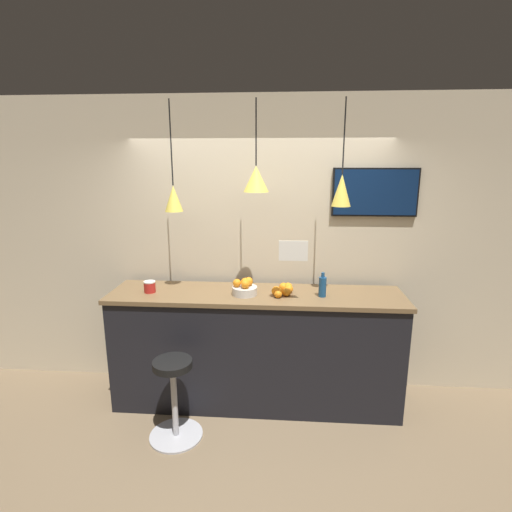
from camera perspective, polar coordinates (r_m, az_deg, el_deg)
The scene contains 13 objects.
ground_plane at distance 3.72m, azimuth -0.70°, elevation -24.63°, with size 14.00×14.00×0.00m, color #756047.
back_wall at distance 3.99m, azimuth 0.45°, elevation 1.28°, with size 8.00×0.06×2.90m.
service_counter at distance 3.89m, azimuth 0.00°, elevation -13.04°, with size 2.70×0.63×1.11m.
bar_stool at distance 3.57m, azimuth -11.64°, elevation -18.55°, with size 0.45×0.45×0.71m.
fruit_bowl at distance 3.62m, azimuth -1.64°, elevation -4.59°, with size 0.23×0.23×0.15m.
orange_pile at distance 3.64m, azimuth 3.96°, elevation -4.88°, with size 0.20×0.26×0.09m.
juice_bottle at distance 3.61m, azimuth 9.48°, elevation -4.30°, with size 0.07×0.07×0.22m.
spread_jar at distance 3.81m, azimuth -14.94°, elevation -4.27°, with size 0.11×0.11×0.11m.
pendant_lamp_left at distance 3.63m, azimuth -11.69°, elevation 8.15°, with size 0.16×0.16×0.95m.
pendant_lamp_middle at distance 3.49m, azimuth 0.01°, elevation 10.99°, with size 0.22×0.22×0.77m.
pendant_lamp_right at distance 3.52m, azimuth 12.13°, elevation 9.23°, with size 0.16×0.16×0.89m.
mounted_tv at distance 3.94m, azimuth 16.66°, elevation 8.71°, with size 0.79×0.04×0.45m.
hanging_menu_board at distance 3.32m, azimuth 5.36°, elevation 0.74°, with size 0.24×0.01×0.17m.
Camera 1 is at (0.26, -2.91, 2.30)m, focal length 28.00 mm.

